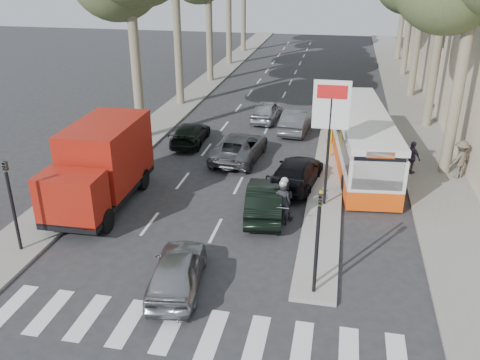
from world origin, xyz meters
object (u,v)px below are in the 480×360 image
object	(u,v)px
silver_hatchback	(177,270)
dark_hatchback	(265,199)
red_truck	(101,164)
city_bus	(361,138)
motorcycle	(283,202)

from	to	relation	value
silver_hatchback	dark_hatchback	xyz separation A→B (m)	(1.99, 5.78, 0.02)
dark_hatchback	red_truck	bearing A→B (deg)	-3.65
red_truck	dark_hatchback	bearing A→B (deg)	1.31
dark_hatchback	city_bus	size ratio (longest dim) A/B	0.38
silver_hatchback	motorcycle	xyz separation A→B (m)	(2.83, 5.25, 0.23)
silver_hatchback	city_bus	xyz separation A→B (m)	(5.99, 12.25, 0.85)
silver_hatchback	red_truck	world-z (taller)	red_truck
dark_hatchback	motorcycle	xyz separation A→B (m)	(0.84, -0.53, 0.20)
dark_hatchback	city_bus	xyz separation A→B (m)	(4.00, 6.47, 0.82)
red_truck	motorcycle	size ratio (longest dim) A/B	2.85
dark_hatchback	red_truck	xyz separation A→B (m)	(-7.11, -0.35, 1.17)
dark_hatchback	red_truck	distance (m)	7.21
city_bus	red_truck	bearing A→B (deg)	-154.50
dark_hatchback	motorcycle	world-z (taller)	motorcycle
dark_hatchback	city_bus	world-z (taller)	city_bus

